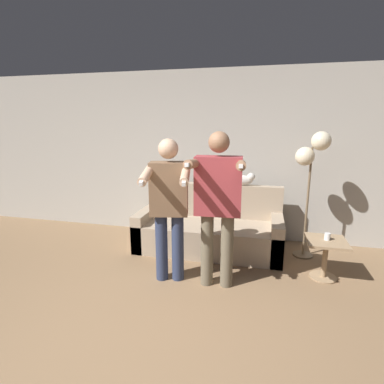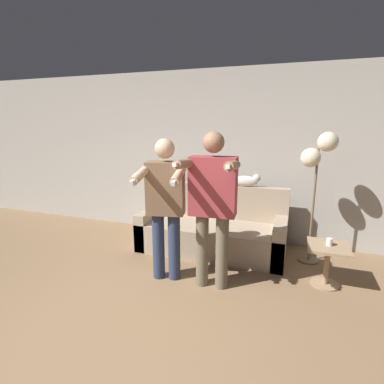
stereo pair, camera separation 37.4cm
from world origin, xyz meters
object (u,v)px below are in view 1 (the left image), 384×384
Objects in this scene: person_left at (169,202)px; floor_lamp at (312,156)px; couch at (209,230)px; cup at (327,237)px; person_right at (218,199)px; side_table at (326,251)px; cat at (242,180)px.

floor_lamp is (1.61, 1.06, 0.44)m from person_left.
couch reaches higher than cup.
person_left is at bearing 176.55° from person_right.
floor_lamp is 1.06m from cup.
cup is at bearing -74.94° from floor_lamp.
couch is 1.24m from person_left.
couch is 4.29× the size of side_table.
couch is 1.59m from cup.
cat is 1.50m from side_table.
person_left is at bearing -118.22° from cat.
person_left is 1.92m from side_table.
person_right is 1.54m from floor_lamp.
person_right is at bearing -75.14° from couch.
person_left is at bearing -165.21° from side_table.
couch is at bearing 160.49° from cup.
cup is (1.77, 0.47, -0.43)m from person_left.
floor_lamp is (1.33, 0.06, 1.11)m from couch.
floor_lamp is at bearing 21.36° from person_left.
person_right is (0.26, -1.00, 0.73)m from couch.
side_table is (1.06, -0.84, -0.65)m from cat.
person_right reaches higher than side_table.
person_left is at bearing -105.90° from couch.
cup is (1.48, -0.53, 0.24)m from couch.
person_right reaches higher than couch.
side_table is at bearing 17.20° from person_right.
person_left reaches higher than cup.
cat reaches higher than side_table.
person_right reaches higher than floor_lamp.
couch is at bearing 160.18° from side_table.
person_right is at bearing -158.85° from cup.
floor_lamp is at bearing 105.06° from cup.
person_left is 1.98m from floor_lamp.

